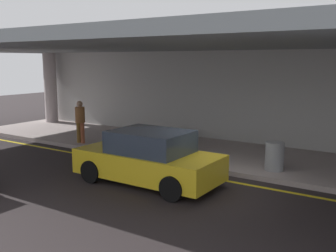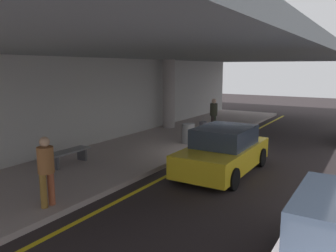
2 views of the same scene
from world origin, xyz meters
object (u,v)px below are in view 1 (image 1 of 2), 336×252
(support_column_far_left, at_px, (50,88))
(trash_bin_steel, at_px, (275,156))
(traveler_with_luggage, at_px, (80,119))
(bench_metal, at_px, (169,132))
(car_yellow_taxi, at_px, (149,158))

(support_column_far_left, xyz_separation_m, trash_bin_steel, (13.12, -2.74, -1.40))
(trash_bin_steel, bearing_deg, support_column_far_left, 168.20)
(traveler_with_luggage, distance_m, bench_metal, 3.62)
(car_yellow_taxi, bearing_deg, trash_bin_steel, -132.65)
(traveler_with_luggage, relative_size, bench_metal, 1.05)
(car_yellow_taxi, relative_size, bench_metal, 2.56)
(support_column_far_left, relative_size, bench_metal, 2.28)
(car_yellow_taxi, height_order, bench_metal, car_yellow_taxi)
(traveler_with_luggage, bearing_deg, support_column_far_left, 9.58)
(trash_bin_steel, bearing_deg, bench_metal, 159.07)
(trash_bin_steel, bearing_deg, car_yellow_taxi, -134.59)
(traveler_with_luggage, bearing_deg, bench_metal, -100.50)
(car_yellow_taxi, bearing_deg, bench_metal, -61.27)
(car_yellow_taxi, height_order, traveler_with_luggage, traveler_with_luggage)
(support_column_far_left, relative_size, trash_bin_steel, 4.29)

